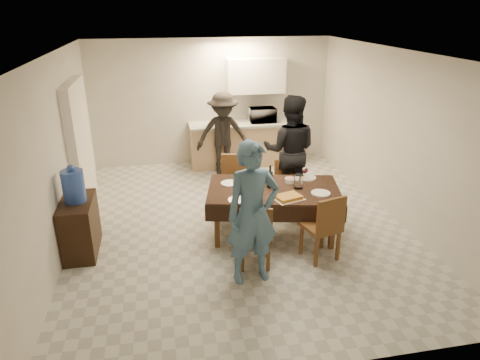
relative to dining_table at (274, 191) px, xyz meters
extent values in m
cube|color=beige|center=(-0.45, 0.41, -0.70)|extent=(5.00, 6.00, 0.02)
cube|color=white|center=(-0.45, 0.41, 1.90)|extent=(5.00, 6.00, 0.02)
cube|color=silver|center=(-0.45, 3.41, 0.60)|extent=(5.00, 0.02, 2.60)
cube|color=silver|center=(-0.45, -2.59, 0.60)|extent=(5.00, 0.02, 2.60)
cube|color=silver|center=(-2.95, 0.41, 0.60)|extent=(0.02, 6.00, 2.60)
cube|color=silver|center=(2.05, 0.41, 0.60)|extent=(0.02, 6.00, 2.60)
cube|color=white|center=(-2.87, 1.61, 0.35)|extent=(0.15, 1.40, 2.10)
cube|color=tan|center=(0.15, 3.09, -0.27)|extent=(2.20, 0.60, 0.86)
cube|color=#AAABA6|center=(0.15, 3.09, 0.18)|extent=(2.24, 0.64, 0.05)
cube|color=white|center=(0.45, 3.23, 1.15)|extent=(1.20, 0.34, 0.70)
cube|color=black|center=(0.00, 0.00, 0.01)|extent=(2.07, 1.47, 0.04)
cube|color=brown|center=(0.00, 0.00, -0.35)|extent=(0.07, 0.07, 0.70)
cube|color=brown|center=(-0.45, -0.75, -0.26)|extent=(0.47, 0.47, 0.05)
cube|color=brown|center=(-0.45, -0.94, -0.02)|extent=(0.41, 0.10, 0.44)
cube|color=brown|center=(0.45, -0.75, -0.24)|extent=(0.53, 0.53, 0.05)
cube|color=brown|center=(0.45, -0.95, 0.02)|extent=(0.43, 0.15, 0.46)
cube|color=brown|center=(-0.45, 0.75, -0.23)|extent=(0.53, 0.53, 0.05)
cube|color=brown|center=(-0.45, 0.55, 0.03)|extent=(0.44, 0.14, 0.47)
cube|color=brown|center=(0.45, 0.75, -0.30)|extent=(0.38, 0.38, 0.05)
cube|color=brown|center=(0.45, 0.58, -0.07)|extent=(0.38, 0.04, 0.41)
cube|color=black|center=(-2.73, 0.01, -0.32)|extent=(0.42, 0.84, 0.77)
cylinder|color=blue|center=(-2.73, 0.01, 0.29)|extent=(0.29, 0.29, 0.43)
cylinder|color=white|center=(0.35, -0.05, 0.14)|extent=(0.13, 0.13, 0.21)
cube|color=gold|center=(0.10, -0.38, 0.06)|extent=(0.46, 0.40, 0.05)
cylinder|color=white|center=(0.30, 0.18, 0.07)|extent=(0.17, 0.17, 0.06)
cylinder|color=white|center=(-0.05, 0.28, 0.05)|extent=(0.20, 0.20, 0.03)
cylinder|color=white|center=(-0.60, -0.30, 0.04)|extent=(0.25, 0.25, 0.01)
cylinder|color=white|center=(0.60, -0.30, 0.04)|extent=(0.27, 0.27, 0.02)
cylinder|color=white|center=(-0.60, 0.30, 0.04)|extent=(0.26, 0.26, 0.02)
cylinder|color=white|center=(0.60, 0.30, 0.04)|extent=(0.29, 0.29, 0.02)
imported|color=white|center=(0.58, 3.09, 0.36)|extent=(0.54, 0.37, 0.30)
imported|color=#4D7395|center=(-0.55, -1.05, 0.20)|extent=(0.71, 0.52, 1.79)
imported|color=black|center=(0.55, 1.05, 0.23)|extent=(1.09, 0.97, 1.87)
imported|color=black|center=(-0.34, 2.64, 0.12)|extent=(1.07, 0.61, 1.65)
camera|label=1|loc=(-1.56, -5.48, 2.49)|focal=32.00mm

